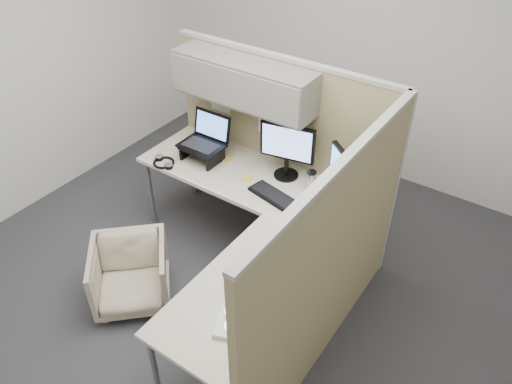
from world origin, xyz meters
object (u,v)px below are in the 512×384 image
Objects in this scene: monitor_left at (287,147)px; keyboard at (276,198)px; office_chair at (130,272)px; desk at (249,219)px.

keyboard is (0.10, -0.30, -0.26)m from monitor_left.
monitor_left is 0.41m from keyboard.
office_chair is at bearing -117.08° from keyboard.
desk is at bearing -97.02° from monitor_left.
desk is at bearing -91.12° from keyboard.
office_chair is (-0.66, -0.63, -0.40)m from desk.
desk is 0.28m from keyboard.
keyboard is at bearing 7.70° from office_chair.
desk is at bearing 0.14° from office_chair.
office_chair is 1.24m from keyboard.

